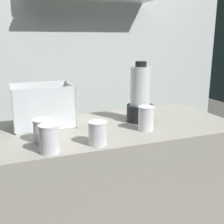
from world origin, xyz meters
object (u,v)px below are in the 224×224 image
at_px(blender_pitcher, 140,98).
at_px(juice_cup_beet_right, 146,120).
at_px(carrot_display_bin, 43,113).
at_px(juice_cup_beet_left, 49,140).
at_px(juice_cup_mango_middle, 98,134).
at_px(juice_cup_beet_far_left, 43,132).

relative_size(blender_pitcher, juice_cup_beet_right, 2.70).
relative_size(carrot_display_bin, juice_cup_beet_left, 2.64).
height_order(juice_cup_beet_left, juice_cup_mango_middle, juice_cup_beet_left).
relative_size(juice_cup_beet_left, juice_cup_beet_right, 0.95).
height_order(carrot_display_bin, blender_pitcher, blender_pitcher).
height_order(blender_pitcher, juice_cup_mango_middle, blender_pitcher).
bearing_deg(carrot_display_bin, juice_cup_beet_left, -94.13).
relative_size(carrot_display_bin, juice_cup_mango_middle, 2.96).
height_order(juice_cup_mango_middle, juice_cup_beet_right, juice_cup_beet_right).
bearing_deg(juice_cup_mango_middle, carrot_display_bin, 116.19).
distance_m(carrot_display_bin, juice_cup_beet_left, 0.41).
distance_m(juice_cup_beet_left, juice_cup_beet_right, 0.54).
height_order(juice_cup_beet_far_left, juice_cup_beet_right, juice_cup_beet_right).
height_order(blender_pitcher, juice_cup_beet_far_left, blender_pitcher).
relative_size(carrot_display_bin, juice_cup_beet_far_left, 2.95).
bearing_deg(juice_cup_mango_middle, juice_cup_beet_left, -176.34).
height_order(blender_pitcher, juice_cup_beet_right, blender_pitcher).
bearing_deg(juice_cup_mango_middle, blender_pitcher, 37.80).
xyz_separation_m(blender_pitcher, juice_cup_mango_middle, (-0.35, -0.27, -0.09)).
relative_size(juice_cup_beet_far_left, juice_cup_beet_right, 0.85).
height_order(blender_pitcher, juice_cup_beet_left, blender_pitcher).
bearing_deg(juice_cup_beet_far_left, blender_pitcher, 14.22).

